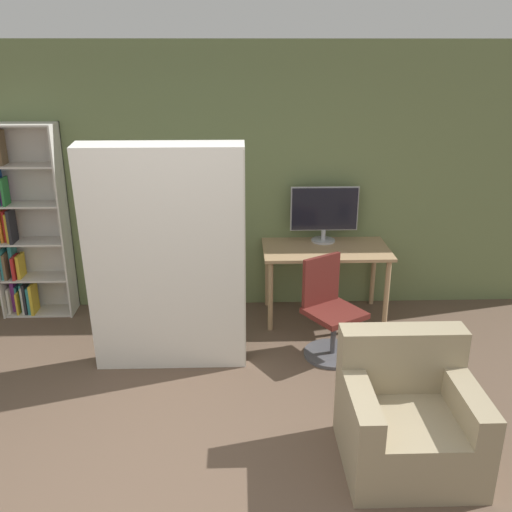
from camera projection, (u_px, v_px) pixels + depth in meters
name	position (u px, v px, depth m)	size (l,w,h in m)	color
wall_back	(195.00, 181.00, 5.77)	(8.00, 0.06, 2.70)	#6B7A4C
desk	(326.00, 257.00, 5.70)	(1.25, 0.70, 0.75)	tan
monitor	(324.00, 212.00, 5.75)	(0.69, 0.24, 0.57)	#B7B7BC
office_chair	(330.00, 318.00, 5.08)	(0.61, 0.61, 0.90)	#4C4C51
bookshelf	(24.00, 228.00, 5.72)	(0.70, 0.32, 1.95)	beige
mattress_near	(167.00, 262.00, 4.65)	(1.29, 0.38, 1.96)	silver
armchair	(407.00, 417.00, 3.78)	(0.85, 0.80, 0.85)	gray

